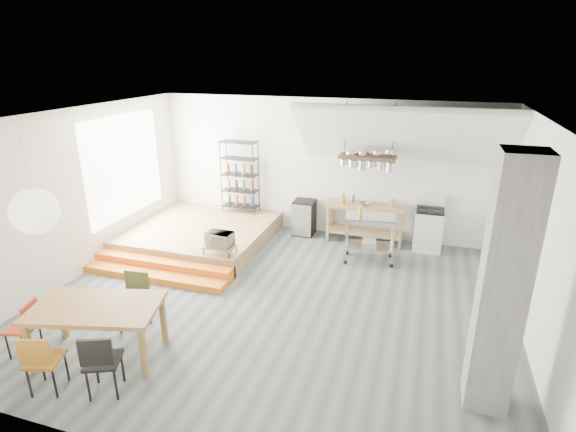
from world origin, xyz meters
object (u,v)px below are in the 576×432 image
(stove, at_px, (428,229))
(dining_table, at_px, (96,311))
(rolling_cart, at_px, (370,232))
(mini_fridge, at_px, (304,217))

(stove, height_order, dining_table, stove)
(stove, bearing_deg, rolling_cart, -138.75)
(stove, distance_m, rolling_cart, 1.54)
(dining_table, distance_m, mini_fridge, 5.61)
(stove, bearing_deg, mini_fridge, 179.12)
(mini_fridge, bearing_deg, dining_table, -105.59)
(dining_table, relative_size, mini_fridge, 2.29)
(stove, relative_size, dining_table, 0.61)
(rolling_cart, relative_size, mini_fridge, 1.29)
(dining_table, bearing_deg, mini_fridge, 59.98)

